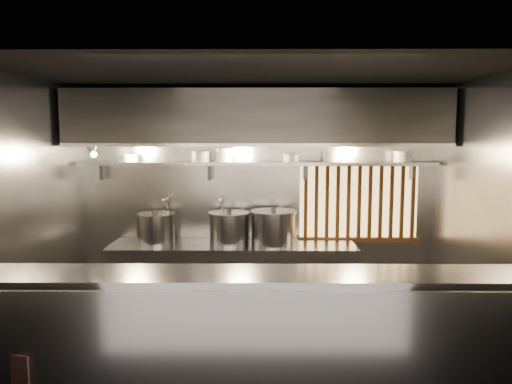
{
  "coord_description": "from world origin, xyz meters",
  "views": [
    {
      "loc": [
        0.03,
        -4.87,
        2.24
      ],
      "look_at": [
        -0.01,
        0.55,
        1.61
      ],
      "focal_mm": 35.0,
      "sensor_mm": 36.0,
      "label": 1
    }
  ],
  "objects_px": {
    "heat_lamp": "(92,149)",
    "stock_pot_left": "(156,228)",
    "stock_pot_right": "(273,227)",
    "stock_pot_mid": "(229,228)",
    "pendant_bulb": "(249,157)"
  },
  "relations": [
    {
      "from": "pendant_bulb",
      "to": "stock_pot_left",
      "type": "height_order",
      "value": "pendant_bulb"
    },
    {
      "from": "heat_lamp",
      "to": "stock_pot_right",
      "type": "xyz_separation_m",
      "value": [
        2.1,
        0.26,
        -0.96
      ]
    },
    {
      "from": "stock_pot_left",
      "to": "pendant_bulb",
      "type": "bearing_deg",
      "value": 2.99
    },
    {
      "from": "pendant_bulb",
      "to": "stock_pot_right",
      "type": "xyz_separation_m",
      "value": [
        0.3,
        -0.09,
        -0.85
      ]
    },
    {
      "from": "heat_lamp",
      "to": "stock_pot_left",
      "type": "relative_size",
      "value": 0.67
    },
    {
      "from": "stock_pot_left",
      "to": "stock_pot_mid",
      "type": "distance_m",
      "value": 0.9
    },
    {
      "from": "heat_lamp",
      "to": "pendant_bulb",
      "type": "bearing_deg",
      "value": 11.0
    },
    {
      "from": "heat_lamp",
      "to": "pendant_bulb",
      "type": "height_order",
      "value": "heat_lamp"
    },
    {
      "from": "heat_lamp",
      "to": "stock_pot_mid",
      "type": "xyz_separation_m",
      "value": [
        1.55,
        0.3,
        -0.97
      ]
    },
    {
      "from": "heat_lamp",
      "to": "stock_pot_left",
      "type": "bearing_deg",
      "value": 23.94
    },
    {
      "from": "stock_pot_left",
      "to": "stock_pot_mid",
      "type": "xyz_separation_m",
      "value": [
        0.9,
        0.01,
        0.01
      ]
    },
    {
      "from": "pendant_bulb",
      "to": "stock_pot_right",
      "type": "bearing_deg",
      "value": -16.53
    },
    {
      "from": "stock_pot_right",
      "to": "pendant_bulb",
      "type": "bearing_deg",
      "value": 163.47
    },
    {
      "from": "stock_pot_left",
      "to": "stock_pot_right",
      "type": "xyz_separation_m",
      "value": [
        1.44,
        -0.03,
        0.02
      ]
    },
    {
      "from": "heat_lamp",
      "to": "stock_pot_mid",
      "type": "bearing_deg",
      "value": 11.04
    }
  ]
}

